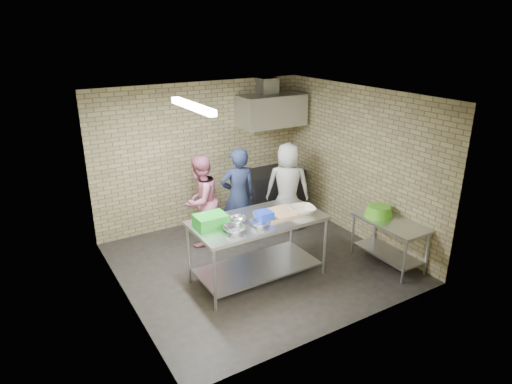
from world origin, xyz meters
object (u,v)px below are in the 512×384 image
Objects in this scene: stove at (272,192)px; green_basin at (379,211)px; bottle_red at (268,112)px; bottle_green at (285,111)px; prep_table at (258,249)px; man_navy at (238,196)px; blue_tub at (264,216)px; side_counter at (388,242)px; green_crate at (211,221)px; woman_white at (288,186)px; woman_pink at (201,201)px.

green_basin reaches higher than stove.
bottle_red is 1.20× the size of bottle_green.
man_navy reaches higher than prep_table.
blue_tub is (0.05, -0.10, 0.56)m from prep_table.
bottle_red is at bearing 97.62° from side_counter.
man_navy is at bearing 46.38° from green_crate.
blue_tub is at bearing 78.43° from woman_white.
bottle_green is 2.29m from man_navy.
side_counter is 0.52m from green_basin.
woman_pink is at bearing 139.02° from green_basin.
bottle_green reaches higher than woman_white.
woman_white reaches higher than side_counter.
woman_pink is at bearing 26.01° from woman_white.
side_counter is at bearing 140.23° from woman_white.
blue_tub reaches higher than prep_table.
green_basin is (0.43, -2.50, 0.38)m from stove.
man_navy is at bearing 134.60° from green_basin.
green_basin is 0.27× the size of man_navy.
prep_table is 3.41m from bottle_green.
man_navy is at bearing 123.97° from woman_pink.
woman_pink is (-0.59, 0.27, -0.06)m from man_navy.
prep_table is at bearing 167.09° from green_basin.
side_counter is 5.49× the size of blue_tub.
man_navy reaches higher than blue_tub.
blue_tub is (0.75, -0.22, -0.02)m from green_crate.
bottle_green is (0.40, 0.00, -0.01)m from bottle_red.
blue_tub is at bearing 89.42° from man_navy.
green_crate is 3.32m from bottle_red.
side_counter is 0.73× the size of woman_white.
bottle_red is (-0.40, 2.99, 1.65)m from side_counter.
woman_pink is (-0.24, 1.50, 0.31)m from prep_table.
bottle_green is at bearing 28.07° from stove.
stove is 1.60m from bottle_red.
woman_pink is (-1.82, -0.54, 0.35)m from stove.
side_counter is 2.75× the size of green_crate.
green_basin is at bearing -12.09° from green_crate.
prep_table is 2.58m from stove.
bottle_red is (2.33, 2.16, 0.96)m from green_crate.
side_counter is at bearing -90.00° from bottle_green.
blue_tub is 0.14× the size of woman_pink.
prep_table is 1.32m from man_navy.
green_crate is 0.26× the size of woman_white.
stove is 1.93m from woman_pink.
bottle_red is at bearing 78.23° from stove.
side_counter is 2.60m from man_navy.
bottle_red reaches higher than side_counter.
side_counter is 3.44m from bottle_red.
prep_table is 4.50× the size of green_crate.
prep_table is 1.22× the size of woman_pink.
woman_pink is at bearing -12.63° from man_navy.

